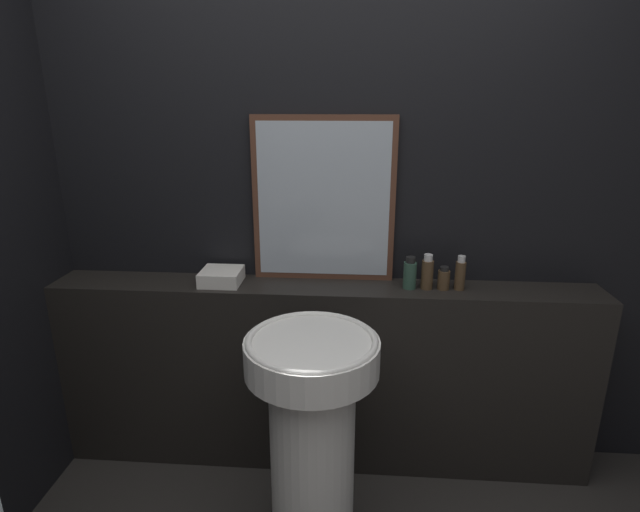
{
  "coord_description": "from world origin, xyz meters",
  "views": [
    {
      "loc": [
        0.14,
        -0.75,
        1.67
      ],
      "look_at": [
        -0.01,
        1.16,
        1.06
      ],
      "focal_mm": 28.0,
      "sensor_mm": 36.0,
      "label": 1
    }
  ],
  "objects_px": {
    "body_wash_bottle": "(460,274)",
    "lotion_bottle": "(444,279)",
    "mirror": "(324,200)",
    "shampoo_bottle": "(410,274)",
    "towel_stack": "(222,276)",
    "conditioner_bottle": "(427,273)",
    "pedestal_sink": "(312,430)"
  },
  "relations": [
    {
      "from": "pedestal_sink",
      "to": "conditioner_bottle",
      "type": "height_order",
      "value": "conditioner_bottle"
    },
    {
      "from": "mirror",
      "to": "body_wash_bottle",
      "type": "height_order",
      "value": "mirror"
    },
    {
      "from": "pedestal_sink",
      "to": "body_wash_bottle",
      "type": "xyz_separation_m",
      "value": [
        0.59,
        0.5,
        0.44
      ]
    },
    {
      "from": "mirror",
      "to": "body_wash_bottle",
      "type": "distance_m",
      "value": 0.66
    },
    {
      "from": "towel_stack",
      "to": "conditioner_bottle",
      "type": "height_order",
      "value": "conditioner_bottle"
    },
    {
      "from": "mirror",
      "to": "conditioner_bottle",
      "type": "relative_size",
      "value": 4.68
    },
    {
      "from": "towel_stack",
      "to": "lotion_bottle",
      "type": "xyz_separation_m",
      "value": [
        0.97,
        0.0,
        0.02
      ]
    },
    {
      "from": "body_wash_bottle",
      "to": "pedestal_sink",
      "type": "bearing_deg",
      "value": -139.87
    },
    {
      "from": "mirror",
      "to": "shampoo_bottle",
      "type": "height_order",
      "value": "mirror"
    },
    {
      "from": "pedestal_sink",
      "to": "towel_stack",
      "type": "relative_size",
      "value": 5.08
    },
    {
      "from": "lotion_bottle",
      "to": "mirror",
      "type": "bearing_deg",
      "value": 169.18
    },
    {
      "from": "lotion_bottle",
      "to": "body_wash_bottle",
      "type": "distance_m",
      "value": 0.07
    },
    {
      "from": "shampoo_bottle",
      "to": "conditioner_bottle",
      "type": "height_order",
      "value": "conditioner_bottle"
    },
    {
      "from": "mirror",
      "to": "body_wash_bottle",
      "type": "bearing_deg",
      "value": -9.61
    },
    {
      "from": "mirror",
      "to": "lotion_bottle",
      "type": "relative_size",
      "value": 7.13
    },
    {
      "from": "pedestal_sink",
      "to": "conditioner_bottle",
      "type": "bearing_deg",
      "value": 47.77
    },
    {
      "from": "pedestal_sink",
      "to": "conditioner_bottle",
      "type": "relative_size",
      "value": 5.78
    },
    {
      "from": "mirror",
      "to": "body_wash_bottle",
      "type": "relative_size",
      "value": 4.77
    },
    {
      "from": "towel_stack",
      "to": "pedestal_sink",
      "type": "bearing_deg",
      "value": -48.06
    },
    {
      "from": "pedestal_sink",
      "to": "towel_stack",
      "type": "distance_m",
      "value": 0.78
    },
    {
      "from": "shampoo_bottle",
      "to": "body_wash_bottle",
      "type": "relative_size",
      "value": 0.94
    },
    {
      "from": "mirror",
      "to": "shampoo_bottle",
      "type": "bearing_deg",
      "value": -14.79
    },
    {
      "from": "mirror",
      "to": "shampoo_bottle",
      "type": "distance_m",
      "value": 0.49
    },
    {
      "from": "shampoo_bottle",
      "to": "mirror",
      "type": "bearing_deg",
      "value": 165.21
    },
    {
      "from": "towel_stack",
      "to": "lotion_bottle",
      "type": "height_order",
      "value": "lotion_bottle"
    },
    {
      "from": "pedestal_sink",
      "to": "towel_stack",
      "type": "xyz_separation_m",
      "value": [
        -0.44,
        0.5,
        0.4
      ]
    },
    {
      "from": "pedestal_sink",
      "to": "conditioner_bottle",
      "type": "distance_m",
      "value": 0.8
    },
    {
      "from": "pedestal_sink",
      "to": "mirror",
      "type": "bearing_deg",
      "value": 90.1
    },
    {
      "from": "mirror",
      "to": "body_wash_bottle",
      "type": "xyz_separation_m",
      "value": [
        0.59,
        -0.1,
        -0.29
      ]
    },
    {
      "from": "pedestal_sink",
      "to": "body_wash_bottle",
      "type": "bearing_deg",
      "value": 40.13
    },
    {
      "from": "body_wash_bottle",
      "to": "lotion_bottle",
      "type": "bearing_deg",
      "value": 180.0
    },
    {
      "from": "pedestal_sink",
      "to": "conditioner_bottle",
      "type": "xyz_separation_m",
      "value": [
        0.45,
        0.5,
        0.44
      ]
    }
  ]
}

